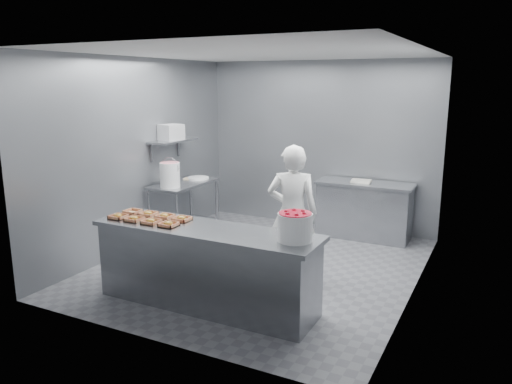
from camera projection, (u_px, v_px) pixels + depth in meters
The scene contains 24 objects.
floor at pixel (260, 266), 6.78m from camera, with size 4.50×4.50×0.00m, color #4C4C51.
ceiling at pixel (261, 53), 6.17m from camera, with size 4.50×4.50×0.00m, color white.
wall_back at pixel (320, 145), 8.43m from camera, with size 4.00×0.04×2.80m, color slate.
wall_left at pixel (139, 154), 7.36m from camera, with size 0.04×4.50×2.80m, color slate.
wall_right at pixel (420, 178), 5.59m from camera, with size 0.04×4.50×2.80m, color slate.
service_counter at pixel (206, 267), 5.51m from camera, with size 2.60×0.70×0.90m.
prep_table at pixel (184, 202), 7.90m from camera, with size 0.60×1.20×0.90m.
back_counter at pixel (364, 210), 7.94m from camera, with size 1.50×0.60×0.90m.
wall_shelf at pixel (173, 141), 7.77m from camera, with size 0.35×0.90×0.03m, color slate.
tray_0 at pixel (118, 216), 5.79m from camera, with size 0.19×0.18×0.06m.
tray_1 at pixel (134, 219), 5.68m from camera, with size 0.19×0.18×0.06m.
tray_2 at pixel (151, 221), 5.58m from camera, with size 0.19×0.18×0.06m.
tray_3 at pixel (169, 224), 5.47m from camera, with size 0.19×0.18×0.06m.
tray_4 at pixel (133, 212), 6.01m from camera, with size 0.19×0.18×0.04m.
tray_5 at pixel (148, 214), 5.90m from camera, with size 0.19×0.18×0.06m.
tray_6 at pixel (165, 216), 5.79m from camera, with size 0.19×0.18×0.06m.
tray_7 at pixel (182, 219), 5.69m from camera, with size 0.19×0.18×0.06m.
worker at pixel (292, 213), 6.19m from camera, with size 0.62×0.41×1.71m, color white.
strawberry_tub at pixel (295, 226), 4.94m from camera, with size 0.35×0.35×0.29m.
glaze_bucket at pixel (170, 174), 7.44m from camera, with size 0.31×0.30×0.46m.
bucket_lid at pixel (198, 178), 8.13m from camera, with size 0.35×0.35×0.03m, color silver.
rag at pixel (188, 179), 8.10m from camera, with size 0.14×0.12×0.02m, color #CCB28C.
appliance at pixel (171, 132), 7.70m from camera, with size 0.28×0.32×0.24m, color gray.
paper_stack at pixel (361, 181), 7.87m from camera, with size 0.30×0.22×0.04m, color silver.
Camera 1 is at (2.84, -5.73, 2.46)m, focal length 35.00 mm.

